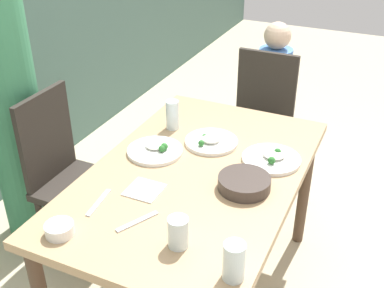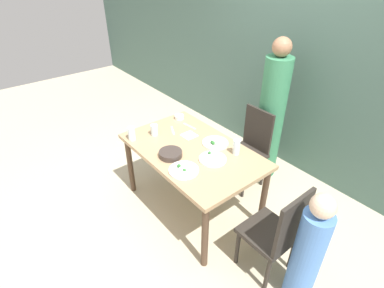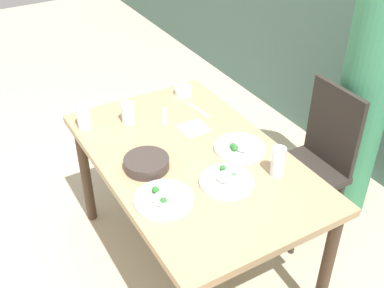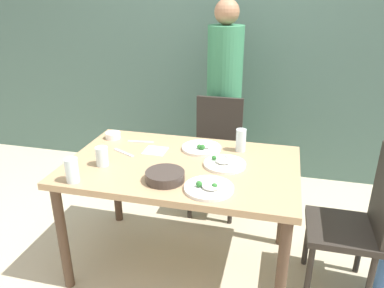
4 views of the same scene
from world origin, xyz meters
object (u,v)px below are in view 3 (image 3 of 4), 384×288
(plate_rice_adult, at_px, (226,181))
(glass_water_tall, at_px, (128,113))
(chair_adult_spot, at_px, (314,159))
(bowl_curry, at_px, (147,163))
(person_adult, at_px, (363,103))

(plate_rice_adult, distance_m, glass_water_tall, 0.73)
(chair_adult_spot, height_order, glass_water_tall, chair_adult_spot)
(plate_rice_adult, bearing_deg, bowl_curry, -137.00)
(plate_rice_adult, height_order, glass_water_tall, glass_water_tall)
(glass_water_tall, bearing_deg, plate_rice_adult, 13.69)
(chair_adult_spot, bearing_deg, plate_rice_adult, -76.29)
(bowl_curry, height_order, glass_water_tall, glass_water_tall)
(person_adult, bearing_deg, glass_water_tall, -113.19)
(glass_water_tall, bearing_deg, chair_adult_spot, 60.12)
(plate_rice_adult, bearing_deg, glass_water_tall, -166.31)
(chair_adult_spot, bearing_deg, bowl_curry, -95.91)
(chair_adult_spot, xyz_separation_m, plate_rice_adult, (0.18, -0.75, 0.27))
(glass_water_tall, bearing_deg, person_adult, 66.81)
(bowl_curry, bearing_deg, glass_water_tall, 167.41)
(plate_rice_adult, bearing_deg, person_adult, 99.75)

